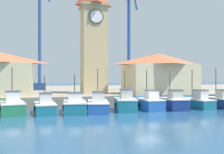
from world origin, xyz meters
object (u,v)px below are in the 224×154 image
object	(u,v)px
fishing_boat_left_outer	(45,106)
fishing_boat_mid_right	(149,103)
fishing_boat_right_outer	(196,102)
fishing_boat_center	(125,103)
port_crane_near	(129,46)
fishing_boat_right_inner	(172,102)
fishing_boat_far_left	(12,106)
port_crane_far	(40,44)
fishing_boat_mid_left	(98,105)
dock_worker_near_tower	(139,88)
fishing_boat_left_inner	(75,105)
fishing_boat_far_right	(219,101)
clock_tower	(94,35)
warehouse_right	(159,73)

from	to	relation	value
fishing_boat_left_outer	fishing_boat_mid_right	size ratio (longest dim) A/B	1.02
fishing_boat_right_outer	fishing_boat_left_outer	bearing A→B (deg)	-179.43
fishing_boat_center	port_crane_near	xyz separation A→B (m)	(6.24, 17.04, 8.05)
fishing_boat_center	fishing_boat_mid_right	world-z (taller)	fishing_boat_mid_right
fishing_boat_left_outer	fishing_boat_right_inner	bearing A→B (deg)	-0.14
fishing_boat_far_left	fishing_boat_right_outer	xyz separation A→B (m)	(19.40, -0.12, -0.04)
fishing_boat_mid_right	port_crane_far	bearing A→B (deg)	119.01
fishing_boat_mid_left	dock_worker_near_tower	size ratio (longest dim) A/B	3.34
fishing_boat_left_inner	fishing_boat_mid_right	xyz separation A→B (m)	(7.92, 0.27, 0.04)
fishing_boat_far_right	clock_tower	distance (m)	18.00
fishing_boat_right_inner	fishing_boat_center	bearing A→B (deg)	179.51
fishing_boat_far_right	fishing_boat_right_outer	bearing A→B (deg)	-179.88
fishing_boat_right_outer	warehouse_right	distance (m)	7.17
fishing_boat_mid_right	warehouse_right	bearing A→B (deg)	56.40
fishing_boat_left_outer	port_crane_far	distance (m)	22.23
fishing_boat_mid_left	fishing_boat_right_inner	distance (m)	8.26
fishing_boat_left_inner	port_crane_near	bearing A→B (deg)	56.30
clock_tower	fishing_boat_mid_left	bearing A→B (deg)	-98.55
fishing_boat_left_inner	fishing_boat_right_inner	xyz separation A→B (m)	(10.59, 0.13, 0.05)
fishing_boat_mid_right	port_crane_near	distance (m)	19.11
fishing_boat_right_outer	fishing_boat_far_left	bearing A→B (deg)	179.65
fishing_boat_left_outer	fishing_boat_mid_right	bearing A→B (deg)	0.59
fishing_boat_right_inner	port_crane_near	size ratio (longest dim) A/B	0.22
fishing_boat_right_outer	fishing_boat_mid_right	bearing A→B (deg)	-179.47
fishing_boat_center	fishing_boat_left_outer	bearing A→B (deg)	-179.91
fishing_boat_mid_left	clock_tower	size ratio (longest dim) A/B	0.32
fishing_boat_mid_right	port_crane_far	world-z (taller)	port_crane_far
fishing_boat_far_left	fishing_boat_right_inner	bearing A→B (deg)	-1.10
dock_worker_near_tower	port_crane_near	bearing A→B (deg)	76.31
fishing_boat_center	warehouse_right	xyz separation A→B (m)	(6.80, 6.30, 3.23)
port_crane_far	fishing_boat_far_left	bearing A→B (deg)	-96.58
fishing_boat_right_inner	fishing_boat_right_outer	distance (m)	3.05
clock_tower	port_crane_near	xyz separation A→B (m)	(7.75, 7.81, -0.42)
fishing_boat_mid_right	port_crane_far	distance (m)	24.84
fishing_boat_mid_left	fishing_boat_right_outer	size ratio (longest dim) A/B	1.12
fishing_boat_mid_left	clock_tower	distance (m)	12.73
fishing_boat_far_left	fishing_boat_left_inner	bearing A→B (deg)	-4.40
fishing_boat_left_outer	fishing_boat_right_outer	size ratio (longest dim) A/B	0.93
fishing_boat_center	fishing_boat_far_right	size ratio (longest dim) A/B	0.87
fishing_boat_center	port_crane_far	xyz separation A→B (m)	(-8.67, 20.56, 8.29)
warehouse_right	port_crane_far	size ratio (longest dim) A/B	0.46
fishing_boat_mid_right	fishing_boat_right_outer	xyz separation A→B (m)	(5.71, 0.05, -0.05)
fishing_boat_left_inner	fishing_boat_mid_right	size ratio (longest dim) A/B	1.10
fishing_boat_mid_right	fishing_boat_left_inner	bearing A→B (deg)	-178.02
fishing_boat_right_outer	dock_worker_near_tower	bearing A→B (deg)	144.12
clock_tower	fishing_boat_far_left	bearing A→B (deg)	-136.68
fishing_boat_far_left	warehouse_right	bearing A→B (deg)	18.72
fishing_boat_right_outer	fishing_boat_left_inner	bearing A→B (deg)	-178.63
clock_tower	fishing_boat_right_outer	bearing A→B (deg)	-42.51
fishing_boat_mid_right	fishing_boat_right_inner	xyz separation A→B (m)	(2.67, -0.14, 0.01)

